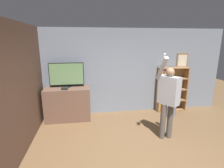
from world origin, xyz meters
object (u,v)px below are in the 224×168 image
Objects in this scene: game_console at (65,88)px; person at (168,97)px; waste_bin at (170,111)px; television at (67,75)px; bookshelf at (169,89)px.

game_console is 2.81m from person.
game_console reaches higher than waste_bin.
game_console is 0.09× the size of person.
game_console is (-0.05, -0.26, -0.35)m from television.
person is at bearing -121.22° from waste_bin.
waste_bin is (-0.13, -0.46, -0.58)m from bookshelf.
television is at bearing -178.66° from bookshelf.
game_console is at bearing 177.69° from waste_bin.
bookshelf is at bearing 5.74° from game_console.
bookshelf is 0.75m from waste_bin.
waste_bin is (0.71, 1.17, -0.89)m from person.
game_console is at bearing -150.14° from person.
waste_bin is (3.15, -0.39, -1.18)m from television.
television is 3.34m from bookshelf.
television is 2.90× the size of waste_bin.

